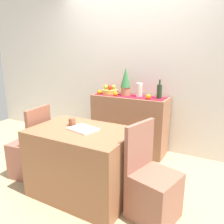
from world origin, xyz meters
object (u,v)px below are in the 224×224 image
at_px(wine_bottle, 159,91).
at_px(fruit_bowl, 110,92).
at_px(ceramic_vase, 139,90).
at_px(open_book, 83,129).
at_px(coffee_cup, 72,122).
at_px(dining_table, 82,162).
at_px(chair_by_corner, 153,191).
at_px(sideboard_console, 129,124).
at_px(chair_near_window, 31,155).
at_px(potted_plant, 126,81).

bearing_deg(wine_bottle, fruit_bowl, 180.00).
distance_m(ceramic_vase, open_book, 1.32).
bearing_deg(wine_bottle, open_book, -107.45).
bearing_deg(coffee_cup, open_book, -18.06).
bearing_deg(dining_table, chair_by_corner, 0.30).
relative_size(ceramic_vase, coffee_cup, 2.53).
xyz_separation_m(sideboard_console, chair_near_window, (-0.77, -1.29, -0.17)).
height_order(dining_table, coffee_cup, coffee_cup).
bearing_deg(chair_near_window, fruit_bowl, 71.85).
bearing_deg(open_book, fruit_bowl, 119.86).
height_order(potted_plant, open_book, potted_plant).
height_order(coffee_cup, chair_near_window, chair_near_window).
bearing_deg(coffee_cup, sideboard_console, 83.43).
bearing_deg(sideboard_console, potted_plant, 180.00).
distance_m(fruit_bowl, potted_plant, 0.33).
xyz_separation_m(open_book, coffee_cup, (-0.19, 0.06, 0.03)).
xyz_separation_m(ceramic_vase, open_book, (-0.10, -1.29, -0.24)).
relative_size(coffee_cup, chair_near_window, 0.09).
bearing_deg(chair_by_corner, open_book, 179.95).
distance_m(dining_table, open_book, 0.38).
bearing_deg(ceramic_vase, fruit_bowl, 180.00).
relative_size(fruit_bowl, chair_by_corner, 0.28).
relative_size(open_book, chair_by_corner, 0.31).
xyz_separation_m(potted_plant, chair_by_corner, (0.89, -1.29, -0.84)).
distance_m(dining_table, chair_by_corner, 0.80).
bearing_deg(chair_near_window, wine_bottle, 46.63).
bearing_deg(fruit_bowl, sideboard_console, 0.00).
xyz_separation_m(sideboard_console, potted_plant, (-0.07, 0.00, 0.66)).
distance_m(sideboard_console, wine_bottle, 0.71).
bearing_deg(wine_bottle, chair_by_corner, -74.34).
height_order(fruit_bowl, potted_plant, potted_plant).
distance_m(ceramic_vase, chair_near_window, 1.74).
bearing_deg(fruit_bowl, chair_near_window, -108.15).
bearing_deg(ceramic_vase, wine_bottle, 0.00).
bearing_deg(coffee_cup, ceramic_vase, 76.59).
xyz_separation_m(coffee_cup, chair_by_corner, (0.96, -0.06, -0.51)).
bearing_deg(dining_table, open_book, 11.05).
height_order(wine_bottle, ceramic_vase, wine_bottle).
bearing_deg(chair_near_window, sideboard_console, 59.38).
bearing_deg(open_book, chair_near_window, -166.83).
distance_m(sideboard_console, coffee_cup, 1.28).
bearing_deg(wine_bottle, dining_table, -108.37).
relative_size(ceramic_vase, chair_near_window, 0.23).
distance_m(wine_bottle, open_book, 1.37).
bearing_deg(sideboard_console, chair_by_corner, -57.64).
bearing_deg(potted_plant, chair_near_window, -118.17).
distance_m(fruit_bowl, dining_table, 1.45).
height_order(wine_bottle, open_book, wine_bottle).
relative_size(dining_table, open_book, 3.77).
bearing_deg(dining_table, potted_plant, 94.37).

